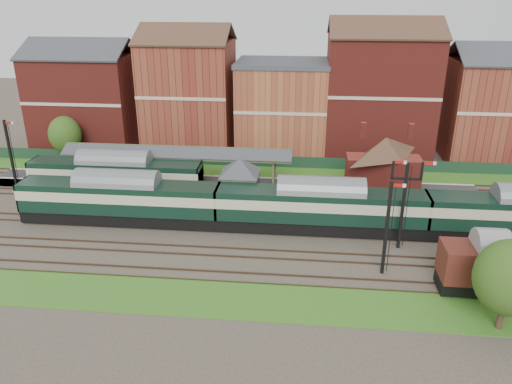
# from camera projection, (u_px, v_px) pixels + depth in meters

# --- Properties ---
(ground) EXTENTS (160.00, 160.00, 0.00)m
(ground) POSITION_uv_depth(u_px,v_px,m) (267.00, 229.00, 48.13)
(ground) COLOR #473D33
(ground) RESTS_ON ground
(grass_back) EXTENTS (90.00, 4.50, 0.06)m
(grass_back) POSITION_uv_depth(u_px,v_px,m) (277.00, 172.00, 62.85)
(grass_back) COLOR #2D6619
(grass_back) RESTS_ON ground
(grass_front) EXTENTS (90.00, 5.00, 0.06)m
(grass_front) POSITION_uv_depth(u_px,v_px,m) (254.00, 301.00, 37.08)
(grass_front) COLOR #2D6619
(grass_front) RESTS_ON ground
(fence) EXTENTS (90.00, 0.12, 1.50)m
(fence) POSITION_uv_depth(u_px,v_px,m) (278.00, 162.00, 64.41)
(fence) COLOR #193823
(fence) RESTS_ON ground
(platform) EXTENTS (55.00, 3.40, 1.00)m
(platform) POSITION_uv_depth(u_px,v_px,m) (230.00, 185.00, 57.38)
(platform) COLOR #2D2D2D
(platform) RESTS_ON ground
(signal_box) EXTENTS (5.40, 5.40, 6.00)m
(signal_box) POSITION_uv_depth(u_px,v_px,m) (240.00, 185.00, 50.19)
(signal_box) COLOR #5A6749
(signal_box) RESTS_ON ground
(brick_hut) EXTENTS (3.20, 2.64, 2.94)m
(brick_hut) POSITION_uv_depth(u_px,v_px,m) (319.00, 206.00, 50.20)
(brick_hut) COLOR maroon
(brick_hut) RESTS_ON ground
(station_building) EXTENTS (8.10, 8.10, 5.90)m
(station_building) POSITION_uv_depth(u_px,v_px,m) (384.00, 162.00, 54.49)
(station_building) COLOR maroon
(station_building) RESTS_ON platform
(canopy) EXTENTS (26.00, 3.89, 4.08)m
(canopy) POSITION_uv_depth(u_px,v_px,m) (177.00, 150.00, 56.39)
(canopy) COLOR #4D5032
(canopy) RESTS_ON platform
(semaphore_bracket) EXTENTS (3.60, 0.25, 8.18)m
(semaphore_bracket) POSITION_uv_depth(u_px,v_px,m) (404.00, 200.00, 42.95)
(semaphore_bracket) COLOR black
(semaphore_bracket) RESTS_ON ground
(semaphore_platform_end) EXTENTS (1.23, 0.25, 8.00)m
(semaphore_platform_end) POSITION_uv_depth(u_px,v_px,m) (11.00, 153.00, 56.71)
(semaphore_platform_end) COLOR black
(semaphore_platform_end) RESTS_ON ground
(semaphore_siding) EXTENTS (1.23, 0.25, 8.00)m
(semaphore_siding) POSITION_uv_depth(u_px,v_px,m) (387.00, 227.00, 39.18)
(semaphore_siding) COLOR black
(semaphore_siding) RESTS_ON ground
(town_backdrop) EXTENTS (69.00, 10.00, 16.00)m
(town_backdrop) POSITION_uv_depth(u_px,v_px,m) (281.00, 102.00, 68.50)
(town_backdrop) COLOR maroon
(town_backdrop) RESTS_ON ground
(dmu_train) EXTENTS (58.42, 3.07, 4.49)m
(dmu_train) POSITION_uv_depth(u_px,v_px,m) (320.00, 206.00, 46.67)
(dmu_train) COLOR black
(dmu_train) RESTS_ON ground
(platform_railcar) EXTENTS (18.99, 2.99, 4.37)m
(platform_railcar) POSITION_uv_depth(u_px,v_px,m) (116.00, 175.00, 54.75)
(platform_railcar) COLOR black
(platform_railcar) RESTS_ON ground
(goods_van_a) EXTENTS (6.70, 2.90, 4.06)m
(goods_van_a) POSITION_uv_depth(u_px,v_px,m) (487.00, 265.00, 37.37)
(goods_van_a) COLOR black
(goods_van_a) RESTS_ON ground
(tree_far) EXTENTS (4.55, 4.55, 6.64)m
(tree_far) POSITION_uv_depth(u_px,v_px,m) (509.00, 278.00, 32.60)
(tree_far) COLOR #382619
(tree_far) RESTS_ON ground
(tree_back) EXTENTS (4.20, 4.20, 6.14)m
(tree_back) POSITION_uv_depth(u_px,v_px,m) (65.00, 134.00, 65.57)
(tree_back) COLOR #382619
(tree_back) RESTS_ON ground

